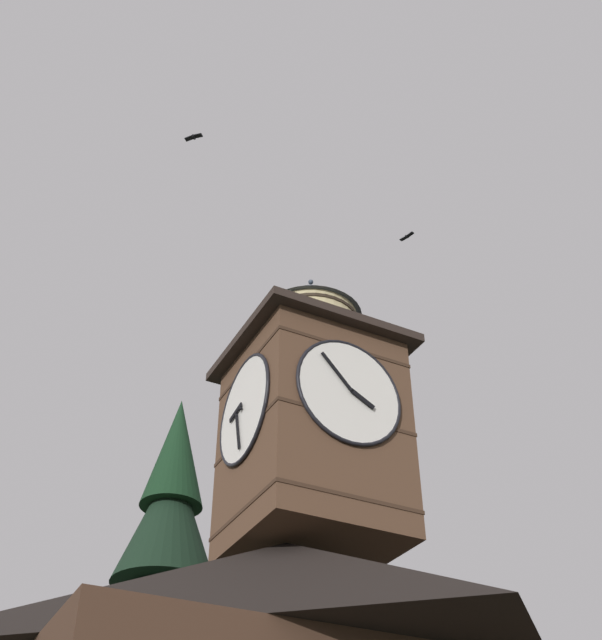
# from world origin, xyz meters

# --- Properties ---
(clock_tower) EXTENTS (4.64, 4.64, 8.71)m
(clock_tower) POSITION_xyz_m (0.50, -2.12, 12.64)
(clock_tower) COLOR brown
(clock_tower) RESTS_ON building_main
(moon) EXTENTS (2.36, 2.36, 2.36)m
(moon) POSITION_xyz_m (-17.28, -30.98, 16.55)
(moon) COLOR silver
(flying_bird_high) EXTENTS (0.31, 0.65, 0.11)m
(flying_bird_high) POSITION_xyz_m (-4.59, -3.73, 22.85)
(flying_bird_high) COLOR black
(flying_bird_low) EXTENTS (0.48, 0.51, 0.11)m
(flying_bird_low) POSITION_xyz_m (5.02, -1.05, 20.59)
(flying_bird_low) COLOR black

